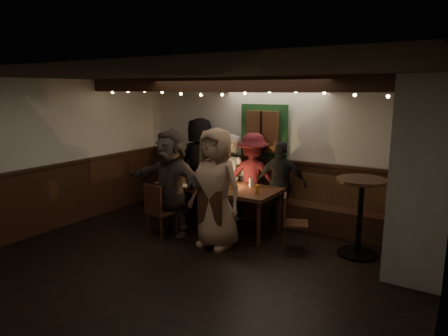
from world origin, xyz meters
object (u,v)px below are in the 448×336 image
Objects in this scene: chair_end at (291,218)px; person_e at (281,184)px; person_c at (229,176)px; person_d at (253,178)px; person_g at (216,188)px; high_top at (361,207)px; person_b at (214,170)px; person_a at (200,164)px; dining_table at (218,189)px; chair_near_left at (158,208)px; chair_near_right at (213,214)px; person_f at (171,182)px.

person_e is (-0.55, 0.84, 0.30)m from chair_end.
person_c is 0.98× the size of person_d.
person_c is 0.87× the size of person_g.
person_b is at bearing 167.74° from high_top.
person_a is at bearing -2.07° from person_c.
high_top is 2.63m from person_c.
chair_end is (1.43, -0.14, -0.24)m from dining_table.
chair_near_right reaches higher than chair_near_left.
person_g reaches higher than chair_near_left.
person_g is at bearing 82.61° from person_d.
person_g is (0.43, -0.72, 0.22)m from dining_table.
person_f reaches higher than person_d.
person_b is at bearing 100.01° from person_f.
person_c is (0.42, -0.11, -0.05)m from person_b.
chair_end is 0.45× the size of person_a.
person_a is 0.35m from person_b.
high_top is at bearing 24.40° from chair_near_right.
person_g is (-1.97, -0.84, 0.20)m from high_top.
person_a is 1.04× the size of person_f.
chair_near_left is at bearing -101.20° from person_f.
dining_table is 0.69m from person_c.
chair_near_left is at bearing 32.93° from person_e.
chair_near_left is 1.65m from person_c.
person_e reaches higher than chair_end.
person_a reaches higher than person_b.
chair_end is at bearing 21.52° from person_f.
person_c is (-0.17, 0.66, 0.10)m from dining_table.
high_top is 0.70× the size of person_d.
chair_near_left is 3.17m from high_top.
chair_end is 0.52× the size of person_c.
person_e is (0.46, 1.48, 0.24)m from chair_near_right.
person_f is (-1.39, -1.36, 0.13)m from person_e.
high_top is (1.98, 0.90, 0.20)m from chair_near_right.
person_b is at bearing -8.20° from person_c.
chair_near_right is (1.01, 0.14, 0.02)m from chair_near_left.
chair_end is at bearing 108.20° from person_e.
chair_near_right is 0.81× the size of high_top.
high_top is 0.62× the size of person_g.
person_f is at bearing 104.72° from person_a.
high_top is at bearing 144.02° from person_b.
dining_table reaches higher than chair_near_right.
person_a reaches higher than high_top.
person_b is (-2.02, 0.92, 0.39)m from chair_end.
high_top is 2.15m from person_d.
person_d is (0.91, 1.60, 0.31)m from chair_near_left.
person_a is at bearing 113.15° from person_f.
person_f is (0.08, 0.25, 0.38)m from chair_near_left.
chair_near_left is at bearing 66.49° from person_b.
person_d is (1.26, -0.09, -0.11)m from person_a.
chair_near_left is 0.49× the size of person_a.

